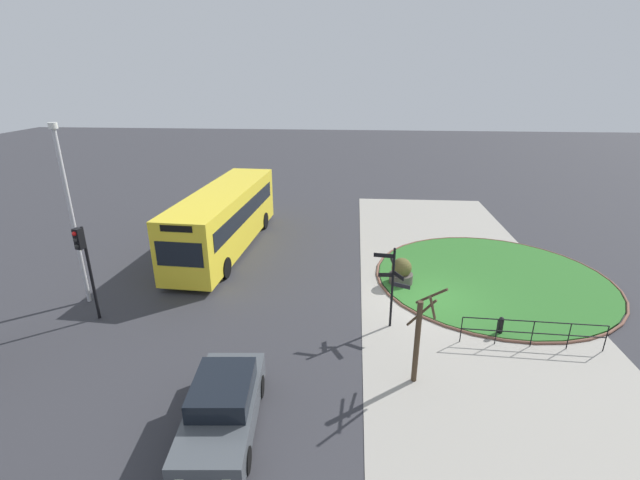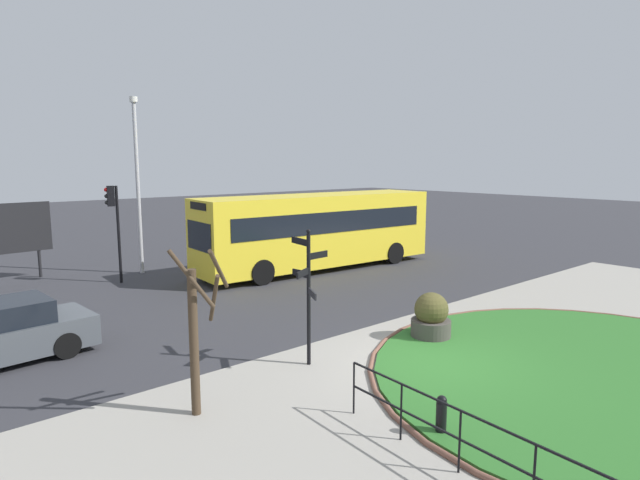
% 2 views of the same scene
% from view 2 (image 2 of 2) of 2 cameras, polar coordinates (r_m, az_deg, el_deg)
% --- Properties ---
extents(ground, '(120.00, 120.00, 0.00)m').
position_cam_2_polar(ground, '(12.81, 11.98, -13.24)').
color(ground, '#333338').
extents(sidewalk_paving, '(32.00, 8.94, 0.02)m').
position_cam_2_polar(sidewalk_paving, '(12.02, 17.97, -14.94)').
color(sidewalk_paving, '#9E998E').
rests_on(sidewalk_paving, ground).
extents(grass_island, '(10.49, 10.49, 0.10)m').
position_cam_2_polar(grass_island, '(13.36, 29.69, -13.05)').
color(grass_island, '#2D6B28').
rests_on(grass_island, ground).
extents(grass_kerb_ring, '(10.80, 10.80, 0.11)m').
position_cam_2_polar(grass_kerb_ring, '(13.36, 29.69, -13.03)').
color(grass_kerb_ring, brown).
rests_on(grass_kerb_ring, ground).
extents(signpost_directional, '(1.19, 1.35, 3.21)m').
position_cam_2_polar(signpost_directional, '(12.01, -1.33, -5.02)').
color(signpost_directional, black).
rests_on(signpost_directional, ground).
extents(bollard_foreground, '(0.19, 0.19, 0.75)m').
position_cam_2_polar(bollard_foreground, '(9.72, 13.09, -18.14)').
color(bollard_foreground, black).
rests_on(bollard_foreground, ground).
extents(railing_grass_edge, '(0.24, 4.84, 1.03)m').
position_cam_2_polar(railing_grass_edge, '(8.65, 15.02, -19.63)').
color(railing_grass_edge, black).
rests_on(railing_grass_edge, ground).
extents(bus_yellow, '(11.27, 3.20, 3.29)m').
position_cam_2_polar(bus_yellow, '(22.97, -0.23, 1.17)').
color(bus_yellow, yellow).
rests_on(bus_yellow, ground).
extents(traffic_light_near, '(0.48, 0.31, 3.80)m').
position_cam_2_polar(traffic_light_near, '(21.65, -21.58, 2.84)').
color(traffic_light_near, black).
rests_on(traffic_light_near, ground).
extents(lamppost_tall, '(0.32, 0.32, 7.33)m').
position_cam_2_polar(lamppost_tall, '(23.17, -19.27, 6.20)').
color(lamppost_tall, '#B7B7BC').
rests_on(lamppost_tall, ground).
extents(planter_near_signpost, '(1.06, 1.06, 1.28)m').
position_cam_2_polar(planter_near_signpost, '(14.37, 12.02, -8.37)').
color(planter_near_signpost, '#47423D').
rests_on(planter_near_signpost, ground).
extents(street_tree_bare, '(1.29, 1.06, 3.25)m').
position_cam_2_polar(street_tree_bare, '(9.97, -13.26, -9.57)').
color(street_tree_bare, '#423323').
rests_on(street_tree_bare, ground).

